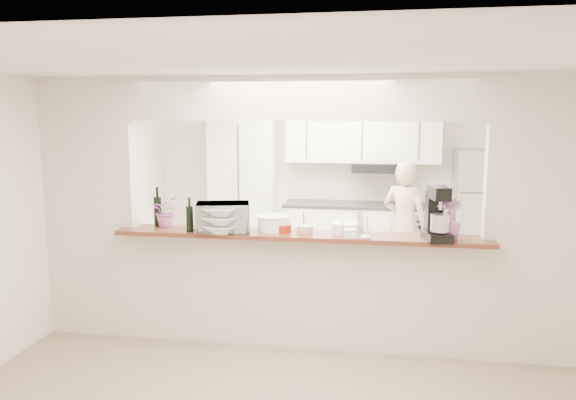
% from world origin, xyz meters
% --- Properties ---
extents(floor, '(6.00, 6.00, 0.00)m').
position_xyz_m(floor, '(0.00, 0.00, 0.00)').
color(floor, tan).
rests_on(floor, ground).
extents(tile_overlay, '(5.00, 2.90, 0.01)m').
position_xyz_m(tile_overlay, '(0.00, 1.55, 0.01)').
color(tile_overlay, beige).
rests_on(tile_overlay, floor).
extents(partition, '(5.00, 0.15, 2.50)m').
position_xyz_m(partition, '(0.00, 0.00, 1.48)').
color(partition, beige).
rests_on(partition, floor).
extents(bar_counter, '(3.40, 0.38, 1.09)m').
position_xyz_m(bar_counter, '(0.00, -0.00, 0.58)').
color(bar_counter, beige).
rests_on(bar_counter, floor).
extents(kitchen_cabinets, '(3.15, 0.62, 2.25)m').
position_xyz_m(kitchen_cabinets, '(-0.19, 2.72, 0.97)').
color(kitchen_cabinets, white).
rests_on(kitchen_cabinets, floor).
extents(refrigerator, '(0.75, 0.70, 1.70)m').
position_xyz_m(refrigerator, '(2.05, 2.65, 0.85)').
color(refrigerator, '#9F9FA3').
rests_on(refrigerator, floor).
extents(flower_left, '(0.32, 0.29, 0.30)m').
position_xyz_m(flower_left, '(-1.30, 0.05, 1.24)').
color(flower_left, '#D16EA8').
rests_on(flower_left, bar_counter).
extents(wine_bottle_a, '(0.08, 0.08, 0.38)m').
position_xyz_m(wine_bottle_a, '(-1.40, 0.07, 1.24)').
color(wine_bottle_a, black).
rests_on(wine_bottle_a, bar_counter).
extents(wine_bottle_b, '(0.06, 0.06, 0.32)m').
position_xyz_m(wine_bottle_b, '(-1.00, -0.15, 1.21)').
color(wine_bottle_b, black).
rests_on(wine_bottle_b, bar_counter).
extents(toaster_oven, '(0.55, 0.44, 0.27)m').
position_xyz_m(toaster_oven, '(-0.70, -0.10, 1.22)').
color(toaster_oven, '#AEAFB4').
rests_on(toaster_oven, bar_counter).
extents(serving_bowls, '(0.35, 0.35, 0.23)m').
position_xyz_m(serving_bowls, '(-0.70, -0.17, 1.21)').
color(serving_bowls, white).
rests_on(serving_bowls, bar_counter).
extents(plate_stack_a, '(0.31, 0.31, 0.14)m').
position_xyz_m(plate_stack_a, '(-0.25, 0.03, 1.16)').
color(plate_stack_a, white).
rests_on(plate_stack_a, bar_counter).
extents(plate_stack_b, '(0.27, 0.27, 0.10)m').
position_xyz_m(plate_stack_b, '(0.42, 0.03, 1.14)').
color(plate_stack_b, white).
rests_on(plate_stack_b, bar_counter).
extents(red_bowl, '(0.15, 0.15, 0.07)m').
position_xyz_m(red_bowl, '(-0.15, -0.03, 1.12)').
color(red_bowl, maroon).
rests_on(red_bowl, bar_counter).
extents(tan_bowl, '(0.15, 0.15, 0.07)m').
position_xyz_m(tan_bowl, '(0.05, -0.03, 1.12)').
color(tan_bowl, tan).
rests_on(tan_bowl, bar_counter).
extents(utensil_caddy, '(0.27, 0.19, 0.23)m').
position_xyz_m(utensil_caddy, '(0.51, -0.15, 1.19)').
color(utensil_caddy, silver).
rests_on(utensil_caddy, bar_counter).
extents(stand_mixer, '(0.26, 0.35, 0.47)m').
position_xyz_m(stand_mixer, '(1.20, -0.13, 1.30)').
color(stand_mixer, black).
rests_on(stand_mixer, bar_counter).
extents(flower_right, '(0.25, 0.25, 0.38)m').
position_xyz_m(flower_right, '(1.30, -0.11, 1.28)').
color(flower_right, '#BB6ECD').
rests_on(flower_right, bar_counter).
extents(person, '(0.68, 0.59, 1.59)m').
position_xyz_m(person, '(1.02, 2.03, 0.79)').
color(person, tan).
rests_on(person, floor).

